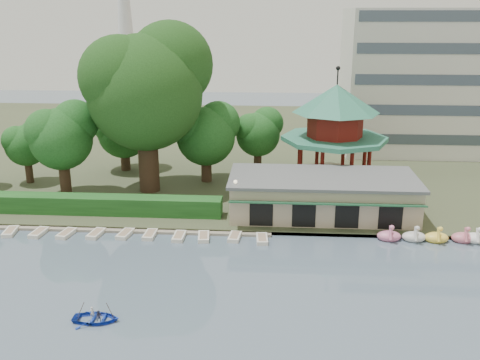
# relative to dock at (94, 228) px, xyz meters

# --- Properties ---
(ground_plane) EXTENTS (220.00, 220.00, 0.00)m
(ground_plane) POSITION_rel_dock_xyz_m (12.00, -17.20, -0.12)
(ground_plane) COLOR slate
(ground_plane) RESTS_ON ground
(shore) EXTENTS (220.00, 70.00, 0.40)m
(shore) POSITION_rel_dock_xyz_m (12.00, 34.80, 0.08)
(shore) COLOR #424930
(shore) RESTS_ON ground
(embankment) EXTENTS (220.00, 0.60, 0.30)m
(embankment) POSITION_rel_dock_xyz_m (12.00, 0.10, 0.03)
(embankment) COLOR gray
(embankment) RESTS_ON ground
(dock) EXTENTS (34.00, 1.60, 0.24)m
(dock) POSITION_rel_dock_xyz_m (0.00, 0.00, 0.00)
(dock) COLOR gray
(dock) RESTS_ON ground
(boathouse) EXTENTS (18.60, 9.39, 3.90)m
(boathouse) POSITION_rel_dock_xyz_m (22.00, 4.77, 2.25)
(boathouse) COLOR tan
(boathouse) RESTS_ON shore
(pavilion) EXTENTS (12.40, 12.40, 13.50)m
(pavilion) POSITION_rel_dock_xyz_m (24.00, 14.80, 7.36)
(pavilion) COLOR tan
(pavilion) RESTS_ON shore
(office_building) EXTENTS (38.00, 18.00, 20.00)m
(office_building) POSITION_rel_dock_xyz_m (44.67, 31.80, 9.61)
(office_building) COLOR silver
(office_building) RESTS_ON shore
(hedge) EXTENTS (30.00, 2.00, 1.80)m
(hedge) POSITION_rel_dock_xyz_m (-3.00, 3.30, 1.18)
(hedge) COLOR #205920
(hedge) RESTS_ON shore
(lamp_post) EXTENTS (0.36, 0.36, 4.28)m
(lamp_post) POSITION_rel_dock_xyz_m (13.50, 1.80, 3.22)
(lamp_post) COLOR black
(lamp_post) RESTS_ON shore
(big_tree) EXTENTS (13.86, 12.91, 18.73)m
(big_tree) POSITION_rel_dock_xyz_m (3.17, 11.00, 12.35)
(big_tree) COLOR #3A281C
(big_tree) RESTS_ON shore
(small_trees) EXTENTS (38.80, 16.83, 10.48)m
(small_trees) POSITION_rel_dock_xyz_m (-0.37, 14.22, 6.05)
(small_trees) COLOR #3A281C
(small_trees) RESTS_ON shore
(swan_boats) EXTENTS (13.44, 1.97, 1.92)m
(swan_boats) POSITION_rel_dock_xyz_m (33.04, -0.60, 0.28)
(swan_boats) COLOR pink
(swan_boats) RESTS_ON ground
(moored_rowboats) EXTENTS (32.47, 2.78, 0.36)m
(moored_rowboats) POSITION_rel_dock_xyz_m (0.59, -1.46, 0.06)
(moored_rowboats) COLOR silver
(moored_rowboats) RESTS_ON ground
(rowboat_with_passengers) EXTENTS (4.44, 3.22, 2.01)m
(rowboat_with_passengers) POSITION_rel_dock_xyz_m (5.43, -15.60, 0.33)
(rowboat_with_passengers) COLOR #193AB9
(rowboat_with_passengers) RESTS_ON ground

